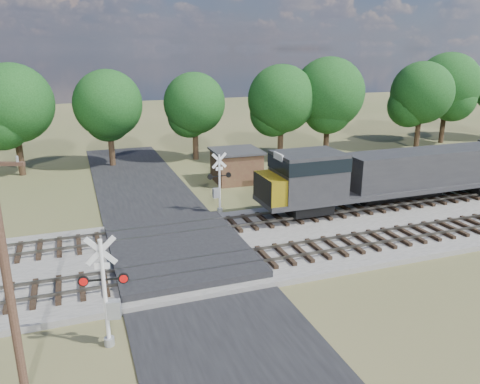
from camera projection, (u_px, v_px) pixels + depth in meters
name	position (u px, v px, depth m)	size (l,w,h in m)	color
ground	(181.00, 259.00, 24.59)	(160.00, 160.00, 0.00)	#474F2A
ballast_bed	(341.00, 230.00, 28.25)	(140.00, 10.00, 0.30)	gray
road	(181.00, 259.00, 24.58)	(7.00, 60.00, 0.08)	black
crossing_panel	(179.00, 250.00, 24.94)	(7.00, 9.00, 0.62)	#262628
track_near	(250.00, 259.00, 23.68)	(140.00, 2.60, 0.33)	black
track_far	(220.00, 225.00, 28.18)	(140.00, 2.60, 0.33)	black
crossing_signal_near	(108.00, 301.00, 16.96)	(1.76, 0.47, 4.40)	silver
crossing_signal_far	(218.00, 188.00, 31.16)	(1.66, 0.36, 4.12)	silver
utility_pole	(6.00, 273.00, 13.70)	(1.89, 0.84, 8.16)	#362418
equipment_shed	(236.00, 165.00, 38.77)	(4.05, 4.05, 2.67)	#48281E
treeline	(169.00, 95.00, 42.49)	(80.96, 10.45, 11.60)	black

